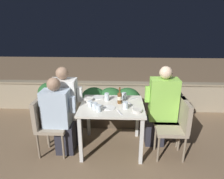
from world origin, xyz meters
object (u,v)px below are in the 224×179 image
Objects in this scene: chair_left_far at (55,113)px; beer_bottle at (120,97)px; person_green_blouse at (161,107)px; chair_left_near at (46,120)px; chair_right_far at (172,115)px; person_white_polo at (67,106)px; chair_right_near at (177,123)px; potted_plant at (50,99)px; person_blue_shirt at (59,116)px.

beer_bottle is at bearing -4.17° from chair_left_far.
chair_left_far is at bearing -179.60° from person_green_blouse.
chair_left_far is (0.05, 0.27, 0.00)m from chair_left_near.
person_green_blouse is at bearing -180.00° from chair_right_far.
chair_left_far is 0.68× the size of person_white_polo.
chair_right_far is at bearing 8.29° from chair_left_near.
chair_right_near is (1.91, 0.00, 0.00)m from chair_left_near.
potted_plant is (-2.17, 0.88, -0.02)m from chair_right_near.
chair_left_near reaches higher than potted_plant.
chair_right_near is 0.67× the size of person_green_blouse.
beer_bottle is 1.54m from potted_plant.
chair_left_near is 1.00× the size of chair_right_far.
beer_bottle reaches higher than chair_left_near.
person_blue_shirt is 0.27m from person_white_polo.
chair_left_near and chair_right_near have the same top height.
beer_bottle is at bearing 10.10° from chair_left_near.
person_white_polo reaches higher than chair_left_far.
beer_bottle is at bearing -172.30° from person_green_blouse.
person_green_blouse reaches higher than beer_bottle.
person_blue_shirt reaches higher than chair_right_far.
chair_left_near is 1.14m from beer_bottle.
chair_right_near is 0.36m from person_green_blouse.
chair_left_near is 0.67× the size of person_green_blouse.
chair_left_near is 3.45× the size of beer_bottle.
person_green_blouse is 0.67m from beer_bottle.
person_blue_shirt is 1.37× the size of chair_left_far.
person_white_polo is 1.47× the size of chair_right_far.
chair_right_far is 0.23m from person_green_blouse.
person_blue_shirt is at bearing -169.62° from person_green_blouse.
chair_right_near is 1.05× the size of potted_plant.
chair_left_near is at bearing -132.61° from person_white_polo.
person_white_polo is (0.25, 0.27, 0.11)m from chair_left_near.
chair_left_near is at bearing -171.71° from chair_right_far.
potted_plant is at bearing 116.62° from chair_left_far.
chair_right_far is (0.00, 0.28, 0.00)m from chair_right_near.
potted_plant is (-0.31, 0.61, -0.02)m from chair_left_far.
person_blue_shirt is 0.93× the size of person_white_polo.
person_blue_shirt is at bearing -167.70° from beer_bottle.
person_blue_shirt reaches higher than chair_right_near.
person_blue_shirt is 0.31m from chair_left_far.
person_blue_shirt is at bearing -62.72° from potted_plant.
chair_left_far is 1.86m from chair_right_far.
person_white_polo is 1.67m from chair_right_far.
chair_left_far is 0.23m from person_white_polo.
beer_bottle reaches higher than chair_right_far.
person_white_polo reaches higher than chair_left_near.
chair_left_far is at bearing 180.00° from person_white_polo.
beer_bottle is (-0.64, -0.09, 0.19)m from person_green_blouse.
chair_left_near is 1.91m from chair_right_near.
chair_right_far is at bearing 9.23° from person_blue_shirt.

